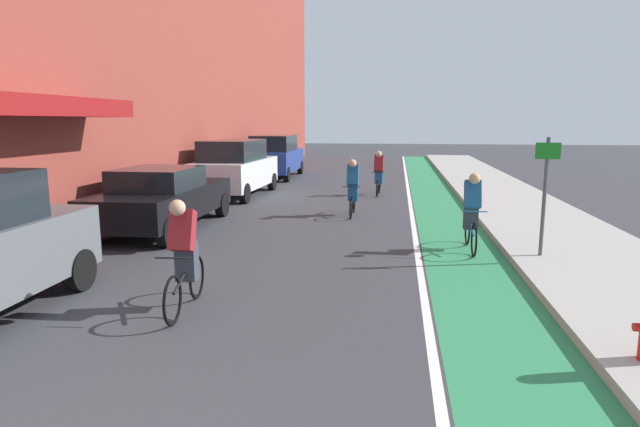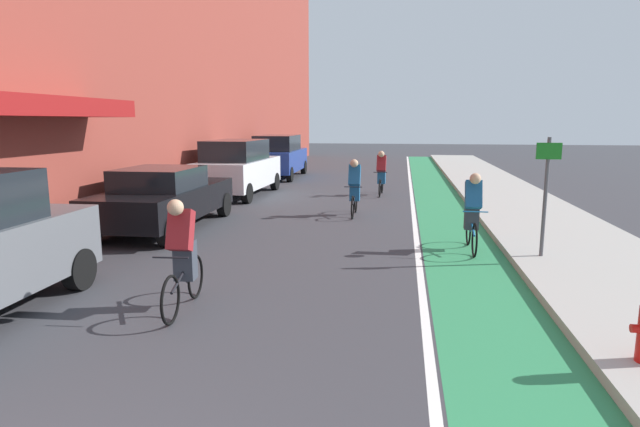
# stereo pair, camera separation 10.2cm
# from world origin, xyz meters

# --- Properties ---
(ground_plane) EXTENTS (88.84, 88.84, 0.00)m
(ground_plane) POSITION_xyz_m (0.00, 16.19, 0.00)
(ground_plane) COLOR #38383D
(bike_lane_paint) EXTENTS (1.60, 40.38, 0.00)m
(bike_lane_paint) POSITION_xyz_m (3.64, 18.19, 0.00)
(bike_lane_paint) COLOR #2D8451
(bike_lane_paint) RESTS_ON ground
(lane_divider_stripe) EXTENTS (0.12, 40.38, 0.00)m
(lane_divider_stripe) POSITION_xyz_m (2.74, 18.19, 0.00)
(lane_divider_stripe) COLOR white
(lane_divider_stripe) RESTS_ON ground
(sidewalk_right) EXTENTS (3.05, 40.38, 0.14)m
(sidewalk_right) POSITION_xyz_m (5.96, 18.19, 0.07)
(sidewalk_right) COLOR #A8A59E
(sidewalk_right) RESTS_ON ground
(building_facade_left) EXTENTS (4.15, 40.38, 11.63)m
(building_facade_left) POSITION_xyz_m (-6.24, 18.18, 5.81)
(building_facade_left) COLOR brown
(building_facade_left) RESTS_ON ground
(parked_sedan_black) EXTENTS (2.01, 4.81, 1.53)m
(parked_sedan_black) POSITION_xyz_m (-3.39, 10.38, 0.79)
(parked_sedan_black) COLOR black
(parked_sedan_black) RESTS_ON ground
(parked_suv_white) EXTENTS (2.06, 4.58, 1.98)m
(parked_suv_white) POSITION_xyz_m (-3.39, 16.31, 1.02)
(parked_suv_white) COLOR silver
(parked_suv_white) RESTS_ON ground
(parked_suv_blue) EXTENTS (2.07, 4.81, 1.98)m
(parked_suv_blue) POSITION_xyz_m (-3.39, 22.53, 1.02)
(parked_suv_blue) COLOR navy
(parked_suv_blue) RESTS_ON ground
(cyclist_lead) EXTENTS (0.48, 1.71, 1.61)m
(cyclist_lead) POSITION_xyz_m (-0.61, 5.07, 0.81)
(cyclist_lead) COLOR black
(cyclist_lead) RESTS_ON ground
(cyclist_mid) EXTENTS (0.48, 1.73, 1.62)m
(cyclist_mid) POSITION_xyz_m (3.82, 9.25, 0.81)
(cyclist_mid) COLOR black
(cyclist_mid) RESTS_ON ground
(cyclist_trailing) EXTENTS (0.48, 1.70, 1.60)m
(cyclist_trailing) POSITION_xyz_m (1.07, 12.94, 0.85)
(cyclist_trailing) COLOR black
(cyclist_trailing) RESTS_ON ground
(cyclist_far) EXTENTS (0.48, 1.68, 1.60)m
(cyclist_far) POSITION_xyz_m (1.64, 17.22, 0.81)
(cyclist_far) COLOR black
(cyclist_far) RESTS_ON ground
(street_sign_post) EXTENTS (0.44, 0.07, 2.21)m
(street_sign_post) POSITION_xyz_m (5.00, 8.47, 1.47)
(street_sign_post) COLOR #4C4C51
(street_sign_post) RESTS_ON sidewalk_right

